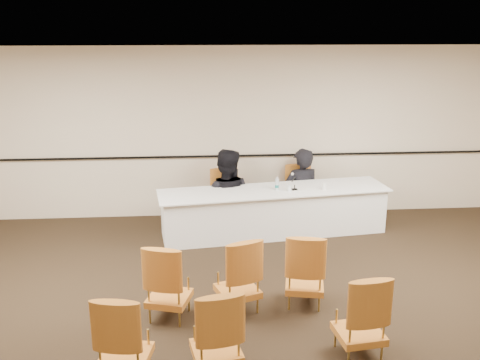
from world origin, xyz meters
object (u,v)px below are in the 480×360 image
panelist_main_chair (301,193)px  panelist_second (226,203)px  panelist_main (301,199)px  panel_table (274,212)px  drinking_glass (289,188)px  coffee_cup (324,186)px  water_bottle (277,183)px  aud_chair_front_mid (238,274)px  microphone (295,182)px  aud_chair_back_right (360,314)px  aud_chair_front_left (169,281)px  aud_chair_back_mid (216,331)px  aud_chair_front_right (305,268)px  aud_chair_back_left (124,336)px  panelist_second_chair (226,198)px

panelist_main_chair → panelist_second: (-1.33, -0.18, -0.09)m
panelist_second → panelist_main: bearing=-160.7°
panel_table → drinking_glass: 0.49m
coffee_cup → water_bottle: bearing=175.9°
panelist_main → drinking_glass: (-0.33, -0.73, 0.43)m
water_bottle → aud_chair_front_mid: size_ratio=0.23×
coffee_cup → panelist_second: bearing=161.7°
panelist_second → aud_chair_front_mid: (-0.01, -2.89, 0.09)m
microphone → drinking_glass: 0.14m
water_bottle → aud_chair_back_right: bearing=-83.8°
aud_chair_front_left → aud_chair_back_mid: 1.22m
drinking_glass → water_bottle: bearing=154.5°
drinking_glass → aud_chair_front_mid: size_ratio=0.11×
panelist_second → aud_chair_front_right: 2.93m
panel_table → aud_chair_front_left: 3.00m
water_bottle → drinking_glass: 0.22m
aud_chair_back_mid → aud_chair_back_left: bearing=170.9°
microphone → panel_table: bearing=166.6°
panelist_main → panelist_main_chair: bearing=180.0°
panel_table → aud_chair_front_right: aud_chair_front_right is taller
microphone → panelist_second: bearing=148.3°
panelist_second → aud_chair_front_left: size_ratio=2.01×
panelist_main → panelist_second_chair: (-1.33, -0.18, 0.11)m
aud_chair_back_mid → aud_chair_back_right: same height
panelist_second_chair → drinking_glass: (1.00, -0.56, 0.33)m
panelist_main → panelist_main_chair: panelist_main is taller
aud_chair_back_mid → panelist_main: bearing=58.3°
water_bottle → aud_chair_front_mid: water_bottle is taller
panelist_main_chair → panel_table: bearing=-139.2°
panelist_second_chair → water_bottle: (0.81, -0.46, 0.38)m
panelist_main → coffee_cup: bearing=96.2°
panel_table → microphone: microphone is taller
coffee_cup → aud_chair_back_right: (-0.39, -3.39, -0.34)m
water_bottle → aud_chair_front_right: size_ratio=0.23×
panelist_main_chair → microphone: microphone is taller
panelist_second_chair → panelist_main: bearing=0.0°
aud_chair_front_left → aud_chair_front_mid: same height
panelist_second → aud_chair_back_left: size_ratio=2.01×
panelist_main_chair → water_bottle: 0.91m
water_bottle → panelist_second_chair: bearing=150.1°
microphone → aud_chair_front_right: bearing=-103.8°
panelist_second_chair → water_bottle: 1.01m
panelist_second → panelist_main_chair: bearing=-160.7°
aud_chair_back_left → aud_chair_back_right: (2.37, 0.23, 0.00)m
panelist_second_chair → panelist_second: bearing=172.4°
panel_table → aud_chair_back_right: (0.42, -3.44, 0.10)m
panel_table → panelist_main: size_ratio=2.05×
panel_table → coffee_cup: bearing=-11.6°
panel_table → aud_chair_front_left: bearing=-129.5°
panelist_main_chair → coffee_cup: panelist_main_chair is taller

